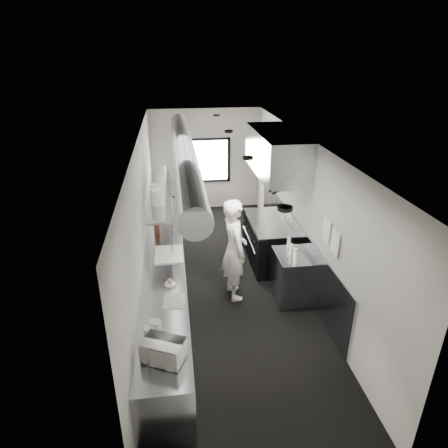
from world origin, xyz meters
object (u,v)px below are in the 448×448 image
object	(u,v)px
small_plate	(170,284)
plate_stack_a	(157,197)
knife_block	(158,225)
plate_stack_c	(160,181)
exhaust_hood	(276,153)
plate_stack_b	(157,192)
deli_tub_a	(155,325)
squeeze_bottle_e	(289,242)
squeeze_bottle_a	(296,258)
deli_tub_b	(148,330)
prep_counter	(166,280)
far_work_table	(166,205)
cutting_board	(169,254)
bottle_station	(293,277)
microwave	(163,350)
squeeze_bottle_c	(291,250)
plate_stack_d	(161,173)
range	(269,241)
squeeze_bottle_d	(291,248)
squeeze_bottle_b	(295,254)
pass_shelf	(160,195)
line_cook	(234,249)

from	to	relation	value
small_plate	plate_stack_a	world-z (taller)	plate_stack_a
knife_block	plate_stack_c	distance (m)	0.98
exhaust_hood	plate_stack_b	distance (m)	2.42
knife_block	exhaust_hood	bearing A→B (deg)	10.50
deli_tub_a	squeeze_bottle_e	bearing A→B (deg)	39.98
squeeze_bottle_a	squeeze_bottle_e	bearing A→B (deg)	86.17
deli_tub_b	plate_stack_b	xyz separation A→B (m)	(0.10, 3.08, 0.78)
prep_counter	far_work_table	size ratio (longest dim) A/B	5.00
deli_tub_b	cutting_board	distance (m)	2.09
bottle_station	deli_tub_a	world-z (taller)	deli_tub_a
microwave	knife_block	xyz separation A→B (m)	(-0.14, 3.57, 0.00)
exhaust_hood	cutting_board	bearing A→B (deg)	-153.17
microwave	squeeze_bottle_c	distance (m)	3.18
plate_stack_d	microwave	bearing A→B (deg)	-89.40
deli_tub_a	microwave	bearing A→B (deg)	-78.40
prep_counter	deli_tub_a	size ratio (longest dim) A/B	38.86
range	plate_stack_d	world-z (taller)	plate_stack_d
deli_tub_b	plate_stack_d	distance (m)	4.39
squeeze_bottle_d	squeeze_bottle_e	xyz separation A→B (m)	(0.02, 0.22, 0.02)
small_plate	squeeze_bottle_b	bearing A→B (deg)	13.66
squeeze_bottle_e	far_work_table	bearing A→B (deg)	122.46
bottle_station	range	bearing A→B (deg)	94.57
squeeze_bottle_c	squeeze_bottle_d	bearing A→B (deg)	67.49
prep_counter	bottle_station	world-z (taller)	same
deli_tub_a	squeeze_bottle_a	size ratio (longest dim) A/B	0.86
prep_counter	small_plate	size ratio (longest dim) A/B	36.20
pass_shelf	small_plate	size ratio (longest dim) A/B	18.10
far_work_table	squeeze_bottle_e	world-z (taller)	squeeze_bottle_e
bottle_station	cutting_board	size ratio (longest dim) A/B	1.37
deli_tub_b	plate_stack_b	size ratio (longest dim) A/B	0.42
range	cutting_board	xyz separation A→B (m)	(-2.10, -1.09, 0.44)
squeeze_bottle_a	deli_tub_a	bearing A→B (deg)	-148.69
exhaust_hood	small_plate	distance (m)	3.32
prep_counter	cutting_board	bearing A→B (deg)	51.61
plate_stack_d	plate_stack_c	bearing A→B (deg)	-90.93
exhaust_hood	knife_block	bearing A→B (deg)	-177.97
squeeze_bottle_b	bottle_station	bearing A→B (deg)	72.89
squeeze_bottle_c	squeeze_bottle_e	size ratio (longest dim) A/B	0.82
prep_counter	microwave	distance (m)	2.53
squeeze_bottle_a	knife_block	bearing A→B (deg)	146.40
cutting_board	squeeze_bottle_d	bearing A→B (deg)	-5.37
pass_shelf	deli_tub_b	size ratio (longest dim) A/B	22.74
deli_tub_a	squeeze_bottle_a	distance (m)	2.74
squeeze_bottle_d	squeeze_bottle_e	bearing A→B (deg)	85.62
squeeze_bottle_b	squeeze_bottle_e	distance (m)	0.45
small_plate	squeeze_bottle_c	distance (m)	2.24
deli_tub_b	squeeze_bottle_b	xyz separation A→B (m)	(2.44, 1.64, 0.05)
line_cook	pass_shelf	bearing A→B (deg)	32.80
squeeze_bottle_a	pass_shelf	bearing A→B (deg)	139.41
range	bottle_station	distance (m)	1.40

